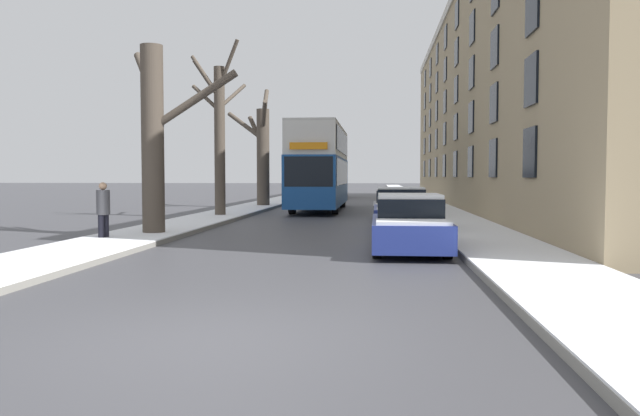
{
  "coord_description": "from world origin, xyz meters",
  "views": [
    {
      "loc": [
        1.96,
        -6.87,
        1.86
      ],
      "look_at": [
        -0.57,
        21.14,
        0.43
      ],
      "focal_mm": 35.0,
      "sensor_mm": 36.0,
      "label": 1
    }
  ],
  "objects": [
    {
      "name": "ground_plane",
      "position": [
        0.0,
        0.0,
        0.0
      ],
      "size": [
        320.0,
        320.0,
        0.0
      ],
      "primitive_type": "plane",
      "color": "#424247"
    },
    {
      "name": "sidewalk_left",
      "position": [
        -5.09,
        53.0,
        0.08
      ],
      "size": [
        2.47,
        130.0,
        0.16
      ],
      "color": "gray",
      "rests_on": "ground"
    },
    {
      "name": "sidewalk_right",
      "position": [
        5.09,
        53.0,
        0.08
      ],
      "size": [
        2.47,
        130.0,
        0.16
      ],
      "color": "gray",
      "rests_on": "ground"
    },
    {
      "name": "terrace_facade_right",
      "position": [
        10.82,
        30.85,
        6.34
      ],
      "size": [
        9.1,
        50.77,
        12.68
      ],
      "color": "tan",
      "rests_on": "ground"
    },
    {
      "name": "bare_tree_left_0",
      "position": [
        -4.75,
        11.59,
        3.12
      ],
      "size": [
        3.71,
        1.66,
        5.84
      ],
      "color": "#4C4238",
      "rests_on": "ground"
    },
    {
      "name": "bare_tree_left_1",
      "position": [
        -4.98,
        20.28,
        3.77
      ],
      "size": [
        2.45,
        2.63,
        7.78
      ],
      "color": "#4C4238",
      "rests_on": "ground"
    },
    {
      "name": "bare_tree_left_2",
      "position": [
        -4.8,
        29.69,
        3.32
      ],
      "size": [
        2.98,
        3.88,
        7.24
      ],
      "color": "#4C4238",
      "rests_on": "ground"
    },
    {
      "name": "double_decker_bus",
      "position": [
        -1.1,
        26.96,
        2.55
      ],
      "size": [
        2.49,
        11.67,
        4.52
      ],
      "color": "#194C99",
      "rests_on": "ground"
    },
    {
      "name": "parked_car_0",
      "position": [
        2.77,
        8.59,
        0.66
      ],
      "size": [
        1.81,
        4.32,
        1.43
      ],
      "color": "navy",
      "rests_on": "ground"
    },
    {
      "name": "parked_car_1",
      "position": [
        2.77,
        13.96,
        0.69
      ],
      "size": [
        1.77,
        3.94,
        1.5
      ],
      "color": "navy",
      "rests_on": "ground"
    },
    {
      "name": "parked_car_2",
      "position": [
        2.77,
        19.47,
        0.62
      ],
      "size": [
        1.87,
        4.46,
        1.33
      ],
      "color": "slate",
      "rests_on": "ground"
    },
    {
      "name": "oncoming_van",
      "position": [
        -1.81,
        47.62,
        1.27
      ],
      "size": [
        2.08,
        5.5,
        2.34
      ],
      "color": "#333842",
      "rests_on": "ground"
    },
    {
      "name": "pedestrian_left_sidewalk",
      "position": [
        -5.65,
        9.91,
        0.93
      ],
      "size": [
        0.37,
        0.37,
        1.7
      ],
      "rotation": [
        0.0,
        0.0,
        4.35
      ],
      "color": "black",
      "rests_on": "ground"
    }
  ]
}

